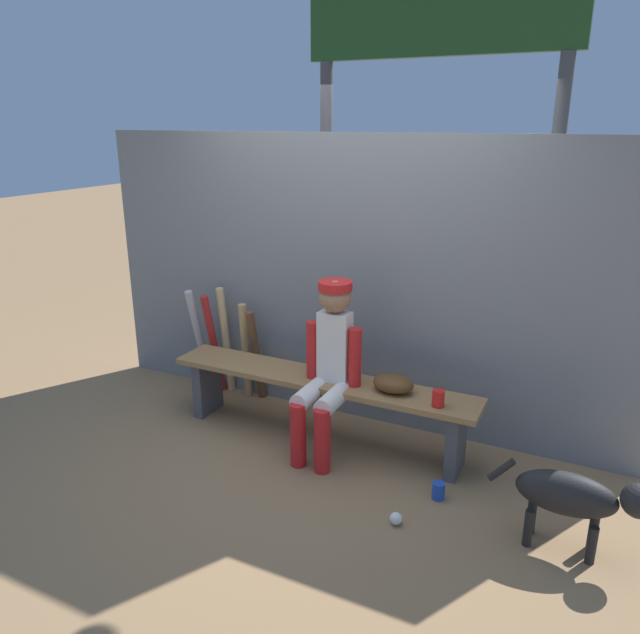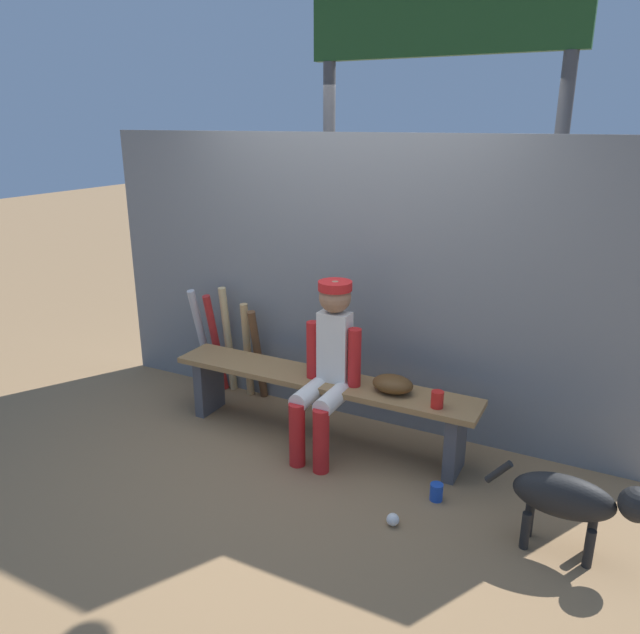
{
  "view_description": "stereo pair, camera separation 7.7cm",
  "coord_description": "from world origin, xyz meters",
  "px_view_note": "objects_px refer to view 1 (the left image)",
  "views": [
    {
      "loc": [
        1.75,
        -3.54,
        2.23
      ],
      "look_at": [
        0.0,
        0.0,
        0.94
      ],
      "focal_mm": 33.93,
      "sensor_mm": 36.0,
      "label": 1
    },
    {
      "loc": [
        1.81,
        -3.51,
        2.23
      ],
      "look_at": [
        0.0,
        0.0,
        0.94
      ],
      "focal_mm": 33.93,
      "sensor_mm": 36.0,
      "label": 2
    }
  ],
  "objects_px": {
    "player_seated": "(328,363)",
    "cup_on_ground": "(438,491)",
    "bat_aluminum_red": "(214,344)",
    "cup_on_bench": "(438,398)",
    "bat_aluminum_silver": "(200,340)",
    "dugout_bench": "(320,392)",
    "baseball": "(396,519)",
    "scoreboard": "(445,46)",
    "dog": "(577,497)",
    "bat_wood_dark": "(256,356)",
    "bat_wood_natural": "(226,341)",
    "baseball_glove": "(393,383)",
    "bat_wood_tan": "(246,351)"
  },
  "relations": [
    {
      "from": "player_seated",
      "to": "bat_wood_dark",
      "type": "xyz_separation_m",
      "value": [
        -0.87,
        0.46,
        -0.27
      ]
    },
    {
      "from": "bat_aluminum_red",
      "to": "cup_on_bench",
      "type": "bearing_deg",
      "value": -11.0
    },
    {
      "from": "dugout_bench",
      "to": "player_seated",
      "type": "height_order",
      "value": "player_seated"
    },
    {
      "from": "scoreboard",
      "to": "dog",
      "type": "bearing_deg",
      "value": -50.8
    },
    {
      "from": "scoreboard",
      "to": "player_seated",
      "type": "bearing_deg",
      "value": -105.93
    },
    {
      "from": "bat_aluminum_silver",
      "to": "scoreboard",
      "type": "distance_m",
      "value": 2.98
    },
    {
      "from": "baseball",
      "to": "dog",
      "type": "height_order",
      "value": "dog"
    },
    {
      "from": "dugout_bench",
      "to": "bat_wood_dark",
      "type": "bearing_deg",
      "value": 155.21
    },
    {
      "from": "bat_wood_dark",
      "to": "bat_wood_natural",
      "type": "xyz_separation_m",
      "value": [
        -0.32,
        0.03,
        0.07
      ]
    },
    {
      "from": "player_seated",
      "to": "cup_on_ground",
      "type": "distance_m",
      "value": 1.09
    },
    {
      "from": "bat_wood_tan",
      "to": "bat_wood_natural",
      "type": "distance_m",
      "value": 0.21
    },
    {
      "from": "bat_wood_tan",
      "to": "bat_wood_natural",
      "type": "bearing_deg",
      "value": 177.9
    },
    {
      "from": "dugout_bench",
      "to": "cup_on_bench",
      "type": "xyz_separation_m",
      "value": [
        0.88,
        -0.08,
        0.17
      ]
    },
    {
      "from": "bat_aluminum_silver",
      "to": "dugout_bench",
      "type": "bearing_deg",
      "value": -13.7
    },
    {
      "from": "dugout_bench",
      "to": "bat_aluminum_silver",
      "type": "distance_m",
      "value": 1.33
    },
    {
      "from": "baseball_glove",
      "to": "scoreboard",
      "type": "height_order",
      "value": "scoreboard"
    },
    {
      "from": "bat_aluminum_red",
      "to": "bat_aluminum_silver",
      "type": "relative_size",
      "value": 0.96
    },
    {
      "from": "baseball",
      "to": "cup_on_bench",
      "type": "height_order",
      "value": "cup_on_bench"
    },
    {
      "from": "bat_wood_dark",
      "to": "cup_on_ground",
      "type": "xyz_separation_m",
      "value": [
        1.74,
        -0.69,
        -0.34
      ]
    },
    {
      "from": "bat_wood_dark",
      "to": "baseball_glove",
      "type": "bearing_deg",
      "value": -14.97
    },
    {
      "from": "cup_on_ground",
      "to": "bat_wood_natural",
      "type": "bearing_deg",
      "value": 160.73
    },
    {
      "from": "baseball",
      "to": "dugout_bench",
      "type": "bearing_deg",
      "value": 140.21
    },
    {
      "from": "player_seated",
      "to": "bat_wood_tan",
      "type": "distance_m",
      "value": 1.13
    },
    {
      "from": "dugout_bench",
      "to": "bat_wood_tan",
      "type": "height_order",
      "value": "bat_wood_tan"
    },
    {
      "from": "cup_on_ground",
      "to": "baseball",
      "type": "bearing_deg",
      "value": -112.96
    },
    {
      "from": "bat_wood_natural",
      "to": "dog",
      "type": "bearing_deg",
      "value": -16.97
    },
    {
      "from": "bat_aluminum_silver",
      "to": "cup_on_ground",
      "type": "bearing_deg",
      "value": -16.06
    },
    {
      "from": "bat_aluminum_silver",
      "to": "cup_on_bench",
      "type": "relative_size",
      "value": 8.42
    },
    {
      "from": "cup_on_bench",
      "to": "dog",
      "type": "relative_size",
      "value": 0.13
    },
    {
      "from": "bat_aluminum_silver",
      "to": "baseball",
      "type": "height_order",
      "value": "bat_aluminum_silver"
    },
    {
      "from": "player_seated",
      "to": "cup_on_ground",
      "type": "height_order",
      "value": "player_seated"
    },
    {
      "from": "bat_aluminum_silver",
      "to": "dog",
      "type": "xyz_separation_m",
      "value": [
        3.04,
        -0.8,
        -0.12
      ]
    },
    {
      "from": "bat_wood_dark",
      "to": "cup_on_bench",
      "type": "distance_m",
      "value": 1.69
    },
    {
      "from": "bat_aluminum_silver",
      "to": "dog",
      "type": "relative_size",
      "value": 1.1
    },
    {
      "from": "bat_aluminum_red",
      "to": "baseball_glove",
      "type": "bearing_deg",
      "value": -10.51
    },
    {
      "from": "dugout_bench",
      "to": "bat_wood_dark",
      "type": "xyz_separation_m",
      "value": [
        -0.75,
        0.35,
        0.02
      ]
    },
    {
      "from": "cup_on_ground",
      "to": "bat_wood_dark",
      "type": "bearing_deg",
      "value": 158.39
    },
    {
      "from": "player_seated",
      "to": "cup_on_ground",
      "type": "xyz_separation_m",
      "value": [
        0.87,
        -0.22,
        -0.61
      ]
    },
    {
      "from": "dugout_bench",
      "to": "bat_wood_natural",
      "type": "relative_size",
      "value": 2.44
    },
    {
      "from": "baseball_glove",
      "to": "bat_wood_natural",
      "type": "relative_size",
      "value": 0.3
    },
    {
      "from": "bat_aluminum_red",
      "to": "cup_on_bench",
      "type": "height_order",
      "value": "bat_aluminum_red"
    },
    {
      "from": "baseball_glove",
      "to": "bat_wood_dark",
      "type": "bearing_deg",
      "value": 165.03
    },
    {
      "from": "bat_wood_natural",
      "to": "cup_on_ground",
      "type": "distance_m",
      "value": 2.21
    },
    {
      "from": "bat_wood_natural",
      "to": "cup_on_bench",
      "type": "xyz_separation_m",
      "value": [
        1.95,
        -0.46,
        0.08
      ]
    },
    {
      "from": "dugout_bench",
      "to": "cup_on_bench",
      "type": "distance_m",
      "value": 0.9
    },
    {
      "from": "cup_on_bench",
      "to": "dog",
      "type": "xyz_separation_m",
      "value": [
        0.88,
        -0.41,
        -0.21
      ]
    },
    {
      "from": "bat_wood_natural",
      "to": "scoreboard",
      "type": "bearing_deg",
      "value": 25.39
    },
    {
      "from": "bat_wood_tan",
      "to": "cup_on_bench",
      "type": "distance_m",
      "value": 1.81
    },
    {
      "from": "bat_wood_dark",
      "to": "dog",
      "type": "relative_size",
      "value": 0.95
    },
    {
      "from": "bat_wood_natural",
      "to": "dog",
      "type": "relative_size",
      "value": 1.11
    }
  ]
}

